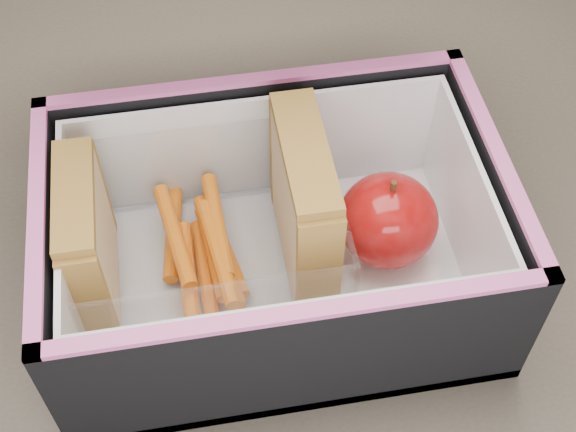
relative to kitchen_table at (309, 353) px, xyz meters
name	(u,v)px	position (x,y,z in m)	size (l,w,h in m)	color
kitchen_table	(309,353)	(0.00, 0.00, 0.00)	(1.20, 0.80, 0.75)	brown
lunch_bag	(274,226)	(-0.02, 0.01, 0.15)	(0.29, 0.31, 0.25)	black
plastic_tub	(199,239)	(-0.07, 0.02, 0.14)	(0.18, 0.13, 0.07)	white
sandwich_left	(88,241)	(-0.14, 0.02, 0.15)	(0.02, 0.09, 0.10)	beige
sandwich_right	(304,206)	(0.00, 0.02, 0.16)	(0.03, 0.10, 0.11)	beige
carrot_sticks	(203,249)	(-0.07, 0.02, 0.12)	(0.06, 0.13, 0.03)	#DC5D0C
paper_napkin	(380,249)	(0.05, 0.02, 0.11)	(0.07, 0.08, 0.01)	white
red_apple	(388,220)	(0.05, 0.01, 0.14)	(0.08, 0.08, 0.07)	#930100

